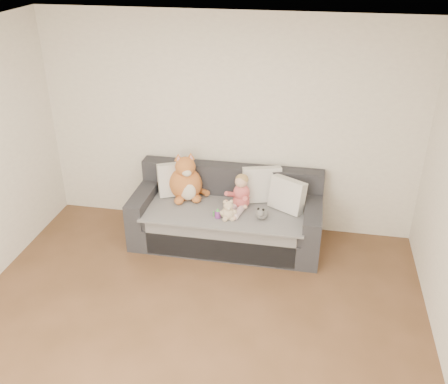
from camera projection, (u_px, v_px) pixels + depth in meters
The scene contains 10 objects.
room_shell at pixel (183, 213), 4.06m from camera, with size 5.00×5.00×5.00m.
sofa at pixel (227, 217), 5.94m from camera, with size 2.20×0.94×0.85m.
cushion_left at pixel (176, 179), 6.03m from camera, with size 0.48×0.36×0.41m.
cushion_right_back at pixel (262, 184), 5.89m from camera, with size 0.49×0.32×0.43m.
cushion_right_front at pixel (287, 195), 5.69m from camera, with size 0.45×0.37×0.39m.
toddler at pixel (240, 195), 5.72m from camera, with size 0.30×0.43×0.42m.
plush_cat at pixel (186, 181), 5.93m from camera, with size 0.48×0.48×0.60m.
teddy_bear at pixel (228, 212), 5.54m from camera, with size 0.19×0.15×0.24m.
plush_cow at pixel (262, 213), 5.56m from camera, with size 0.14×0.21×0.17m.
sippy_cup at pixel (218, 213), 5.58m from camera, with size 0.11×0.07×0.12m.
Camera 1 is at (0.99, -2.96, 3.35)m, focal length 40.00 mm.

